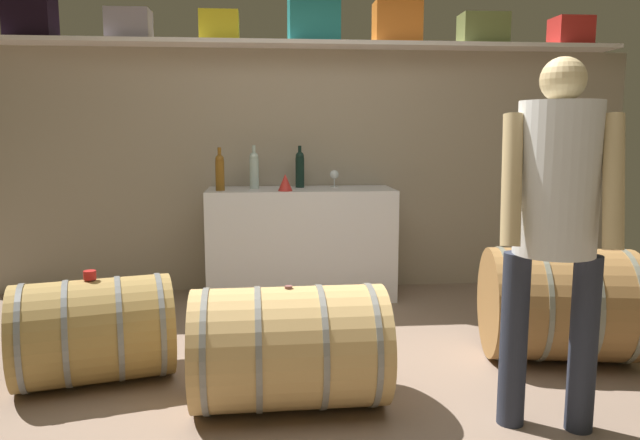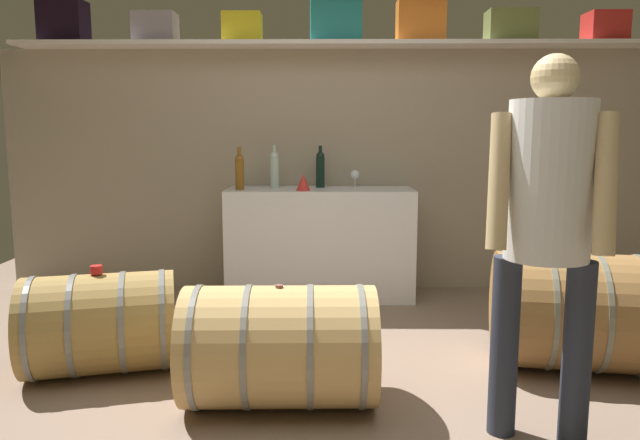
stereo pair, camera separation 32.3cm
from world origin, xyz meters
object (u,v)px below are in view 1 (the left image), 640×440
toolcase_yellow (219,26)px  wine_barrel_flank (558,304)px  toolcase_black (30,17)px  wine_bottle_clear (254,169)px  toolcase_grey (129,25)px  winemaker_pouring (556,207)px  work_cabinet (301,243)px  tasting_cup (90,275)px  wine_bottle_dark (300,169)px  toolcase_orange (397,23)px  red_funnel (285,182)px  toolcase_olive (483,30)px  wine_barrel_far (289,347)px  toolcase_teal (314,19)px  wine_barrel_near (94,331)px  wine_glass (334,175)px  toolcase_red (571,32)px  wine_bottle_amber (220,171)px

toolcase_yellow → wine_barrel_flank: toolcase_yellow is taller
toolcase_black → wine_bottle_clear: toolcase_black is taller
toolcase_grey → winemaker_pouring: bearing=-46.3°
work_cabinet → tasting_cup: 1.97m
wine_bottle_dark → toolcase_yellow: bearing=173.1°
toolcase_yellow → wine_bottle_clear: size_ratio=0.89×
toolcase_orange → red_funnel: 1.56m
toolcase_olive → wine_bottle_clear: toolcase_olive is taller
wine_barrel_far → tasting_cup: bearing=157.7°
toolcase_black → toolcase_yellow: 1.40m
toolcase_yellow → toolcase_teal: (0.73, 0.00, 0.06)m
winemaker_pouring → toolcase_yellow: bearing=-40.5°
toolcase_teal → winemaker_pouring: (0.83, -2.44, -1.18)m
wine_bottle_dark → wine_barrel_near: 2.17m
wine_bottle_dark → red_funnel: size_ratio=2.60×
tasting_cup → wine_glass: bearing=49.0°
toolcase_yellow → toolcase_olive: (2.09, 0.00, 0.01)m
wine_bottle_clear → work_cabinet: bearing=-6.2°
toolcase_red → tasting_cup: toolcase_red is taller
wine_bottle_amber → red_funnel: 0.50m
wine_barrel_near → red_funnel: bearing=38.5°
toolcase_black → wine_bottle_amber: (1.40, -0.28, -1.15)m
toolcase_grey → red_funnel: 1.70m
toolcase_red → wine_barrel_flank: bearing=-116.2°
wine_bottle_amber → tasting_cup: bearing=-111.2°
toolcase_yellow → wine_bottle_amber: 1.13m
toolcase_olive → wine_barrel_flank: (-0.09, -1.65, -1.79)m
red_funnel → wine_barrel_far: (-0.05, -1.78, -0.63)m
wine_bottle_clear → wine_barrel_flank: (1.75, -1.52, -0.69)m
wine_bottle_amber → toolcase_olive: bearing=7.5°
toolcase_teal → toolcase_orange: bearing=-2.7°
toolcase_black → tasting_cup: size_ratio=5.42×
wine_bottle_clear → winemaker_pouring: (1.31, -2.30, -0.02)m
toolcase_teal → wine_barrel_flank: bearing=-55.1°
toolcase_grey → work_cabinet: 2.12m
red_funnel → wine_barrel_flank: red_funnel is taller
toolcase_olive → wine_barrel_far: 3.25m
winemaker_pouring → wine_glass: bearing=-57.4°
wine_bottle_clear → wine_bottle_amber: bearing=-151.4°
wine_bottle_dark → wine_barrel_far: size_ratio=0.36×
toolcase_black → toolcase_olive: 3.49m
toolcase_orange → wine_glass: (-0.50, -0.06, -1.20)m
wine_bottle_dark → wine_glass: 0.28m
red_funnel → toolcase_yellow: bearing=144.7°
toolcase_yellow → wine_barrel_far: (0.44, -2.13, -1.81)m
toolcase_black → wine_glass: toolcase_black is taller
wine_barrel_far → toolcase_grey: bearing=116.4°
wine_bottle_dark → wine_barrel_flank: 2.21m
toolcase_yellow → wine_glass: toolcase_yellow is taller
toolcase_orange → toolcase_red: 1.44m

